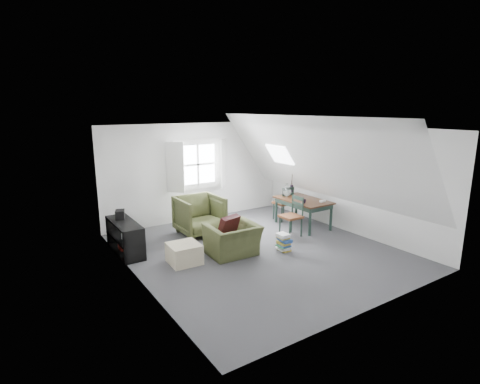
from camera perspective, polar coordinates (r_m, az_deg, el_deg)
floor at (r=7.81m, az=2.92°, el=-8.91°), size 5.50×5.50×0.00m
ceiling at (r=7.26m, az=3.15°, el=9.74°), size 5.50×5.50×0.00m
wall_back at (r=9.75m, az=-6.55°, el=3.06°), size 5.00×0.00×5.00m
wall_front at (r=5.54m, az=20.11°, el=-5.19°), size 5.00×0.00×5.00m
wall_left at (r=6.33m, az=-15.59°, el=-2.66°), size 0.00×5.50×5.50m
wall_right at (r=9.11m, az=15.84°, el=1.97°), size 0.00×5.50×5.50m
slope_left at (r=6.55m, az=-7.94°, el=2.92°), size 3.19×5.50×4.48m
slope_right at (r=8.34m, az=11.74°, el=4.88°), size 3.19×5.50×4.48m
dormer_window at (r=9.65m, az=-6.38°, el=4.17°), size 1.71×0.35×1.30m
skylight at (r=9.30m, az=6.08°, el=5.69°), size 0.35×0.75×0.47m
armchair_near at (r=7.60m, az=-1.15°, el=-9.51°), size 1.00×0.88×0.63m
armchair_far at (r=8.83m, az=-6.09°, el=-6.34°), size 0.97×1.00×0.90m
throw_pillow at (r=7.53m, az=-1.78°, el=-5.34°), size 0.52×0.39×0.48m
ottoman at (r=7.24m, az=-8.51°, el=-9.24°), size 0.59×0.59×0.38m
dining_table at (r=9.29m, az=9.59°, el=-1.65°), size 0.83×1.38×0.69m
demijohn at (r=9.47m, az=7.13°, el=0.09°), size 0.23×0.23×0.32m
vase_twigs at (r=9.70m, az=7.88°, el=0.43°), size 0.08×0.09×0.63m
cup at (r=8.89m, az=9.73°, el=-1.71°), size 0.11×0.11×0.09m
paper_box at (r=9.09m, az=12.46°, el=-1.37°), size 0.14×0.10×0.04m
dining_chair_far at (r=9.77m, az=6.71°, el=-1.61°), size 0.42×0.42×0.90m
dining_chair_near at (r=8.61m, az=7.94°, el=-3.58°), size 0.43×0.43×0.91m
media_shelf at (r=7.91m, az=-17.02°, el=-6.92°), size 0.42×1.27×0.65m
electronics_box at (r=8.05m, az=-17.81°, el=-3.33°), size 0.25×0.29×0.20m
magazine_stack at (r=7.79m, az=6.66°, el=-7.61°), size 0.27×0.32×0.36m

